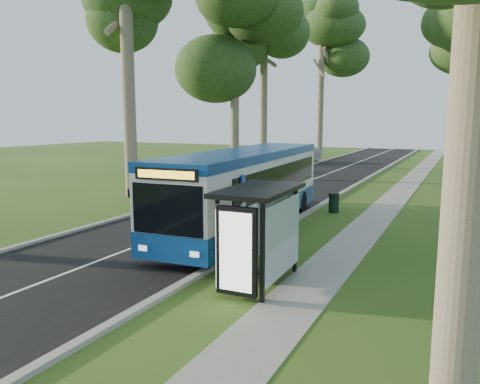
% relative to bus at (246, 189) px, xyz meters
% --- Properties ---
extents(ground, '(120.00, 120.00, 0.00)m').
position_rel_bus_xyz_m(ground, '(1.20, -3.45, -1.62)').
color(ground, '#2B4B17').
rests_on(ground, ground).
extents(road, '(7.00, 100.00, 0.02)m').
position_rel_bus_xyz_m(road, '(-2.30, 6.55, -1.61)').
color(road, black).
rests_on(road, ground).
extents(kerb_east, '(0.25, 100.00, 0.12)m').
position_rel_bus_xyz_m(kerb_east, '(1.20, 6.55, -1.56)').
color(kerb_east, '#9E9B93').
rests_on(kerb_east, ground).
extents(kerb_west, '(0.25, 100.00, 0.12)m').
position_rel_bus_xyz_m(kerb_west, '(-5.80, 6.55, -1.56)').
color(kerb_west, '#9E9B93').
rests_on(kerb_west, ground).
extents(centre_line, '(0.12, 100.00, 0.00)m').
position_rel_bus_xyz_m(centre_line, '(-2.30, 6.55, -1.60)').
color(centre_line, white).
rests_on(centre_line, road).
extents(footpath, '(1.50, 100.00, 0.02)m').
position_rel_bus_xyz_m(footpath, '(4.20, 6.55, -1.61)').
color(footpath, gray).
rests_on(footpath, ground).
extents(bus, '(3.18, 11.93, 3.13)m').
position_rel_bus_xyz_m(bus, '(0.00, 0.00, 0.00)').
color(bus, white).
rests_on(bus, ground).
extents(bus_stop_sign, '(0.09, 0.37, 2.64)m').
position_rel_bus_xyz_m(bus_stop_sign, '(1.50, -3.43, 0.02)').
color(bus_stop_sign, gray).
rests_on(bus_stop_sign, ground).
extents(bus_shelter, '(1.69, 3.02, 2.56)m').
position_rel_bus_xyz_m(bus_shelter, '(3.02, -5.76, 0.18)').
color(bus_shelter, black).
rests_on(bus_shelter, ground).
extents(litter_bin, '(0.52, 0.52, 0.90)m').
position_rel_bus_xyz_m(litter_bin, '(2.19, 4.95, -1.16)').
color(litter_bin, black).
rests_on(litter_bin, ground).
extents(car_white, '(2.69, 4.48, 1.43)m').
position_rel_bus_xyz_m(car_white, '(-8.09, 18.72, -0.91)').
color(car_white, white).
rests_on(car_white, ground).
extents(car_silver, '(1.79, 4.89, 1.60)m').
position_rel_bus_xyz_m(car_silver, '(-6.87, 28.66, -0.82)').
color(car_silver, '#9EA1A5').
rests_on(car_silver, ground).
extents(tree_west_c, '(5.20, 5.20, 12.95)m').
position_rel_bus_xyz_m(tree_west_c, '(-7.80, 14.55, 7.99)').
color(tree_west_c, '#7A6B56').
rests_on(tree_west_c, ground).
extents(tree_west_d, '(5.20, 5.20, 16.97)m').
position_rel_bus_xyz_m(tree_west_d, '(-9.80, 24.55, 10.93)').
color(tree_west_d, '#7A6B56').
rests_on(tree_west_d, ground).
extents(tree_west_e, '(5.20, 5.20, 17.12)m').
position_rel_bus_xyz_m(tree_west_e, '(-7.30, 34.55, 11.04)').
color(tree_west_e, '#7A6B56').
rests_on(tree_west_e, ground).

